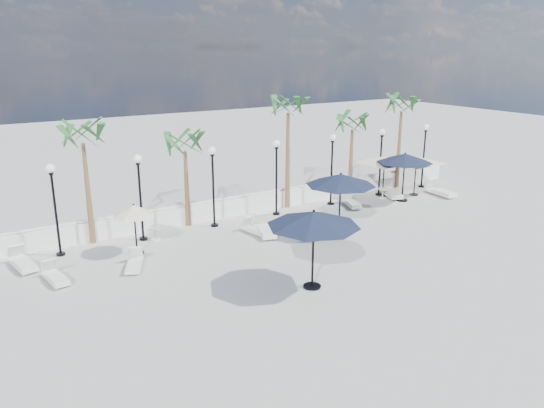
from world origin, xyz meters
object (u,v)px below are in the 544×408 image
lounger_1 (55,276)px  lounger_7 (391,192)px  lounger_3 (256,229)px  parasol_navy_left (314,219)px  parasol_navy_right (405,158)px  lounger_6 (440,191)px  lounger_0 (23,262)px  lounger_2 (134,263)px  parasol_cream_sq_b (385,156)px  lounger_5 (352,202)px  parasol_cream_small (134,211)px  parasol_navy_mid (341,180)px  parasol_cream_sq_a (417,157)px  lounger_4 (265,229)px

lounger_1 → lounger_7: bearing=-1.4°
lounger_3 → lounger_7: 9.82m
parasol_navy_left → parasol_navy_right: size_ratio=1.08×
lounger_7 → lounger_6: bearing=-5.7°
lounger_0 → lounger_6: 22.02m
lounger_2 → parasol_navy_left: size_ratio=0.52×
lounger_7 → lounger_0: bearing=-158.6°
lounger_3 → parasol_navy_right: size_ratio=0.57×
lounger_6 → lounger_2: bearing=-172.0°
lounger_1 → parasol_navy_right: size_ratio=0.57×
parasol_cream_sq_b → parasol_navy_left: bearing=-144.1°
lounger_2 → lounger_7: 15.87m
lounger_0 → lounger_5: (16.22, -0.31, -0.01)m
parasol_cream_sq_b → lounger_0: bearing=-179.1°
lounger_7 → parasol_cream_small: parasol_cream_small is taller
parasol_navy_mid → parasol_cream_sq_b: bearing=30.5°
lounger_0 → lounger_5: bearing=-10.6°
lounger_1 → lounger_7: (18.54, 2.01, 0.06)m
lounger_0 → lounger_5: lounger_0 is taller
lounger_1 → lounger_3: (8.82, 0.62, 0.00)m
parasol_navy_mid → parasol_cream_sq_a: (7.79, 2.81, -0.25)m
lounger_2 → lounger_7: bearing=32.4°
lounger_0 → lounger_6: size_ratio=0.94×
lounger_6 → parasol_cream_sq_b: (-2.95, 1.62, 2.06)m
lounger_5 → parasol_navy_left: size_ratio=0.57×
lounger_0 → lounger_4: lounger_4 is taller
lounger_1 → lounger_2: lounger_1 is taller
lounger_4 → lounger_0: bearing=-172.6°
parasol_navy_right → parasol_cream_small: bearing=179.7°
lounger_0 → lounger_5: size_ratio=1.05×
parasol_navy_right → parasol_navy_left: bearing=-149.5°
lounger_0 → parasol_navy_mid: 13.56m
parasol_navy_left → parasol_cream_small: 7.76m
lounger_2 → parasol_cream_sq_b: 15.72m
lounger_6 → parasol_navy_right: size_ratio=0.69×
lounger_3 → parasol_cream_sq_a: size_ratio=0.35×
lounger_1 → lounger_5: bearing=-1.4°
lounger_0 → parasol_cream_small: size_ratio=0.92×
parasol_navy_left → parasol_cream_sq_a: parasol_navy_left is taller
lounger_5 → parasol_navy_mid: (-3.25, -2.95, 2.28)m
lounger_5 → lounger_6: bearing=11.7°
lounger_0 → lounger_3: size_ratio=1.13×
parasol_cream_small → lounger_0: bearing=168.5°
lounger_1 → parasol_cream_small: bearing=10.6°
lounger_3 → parasol_cream_small: 5.67m
lounger_6 → lounger_5: bearing=175.1°
lounger_7 → parasol_cream_sq_b: parasol_cream_sq_b is taller
parasol_navy_right → parasol_cream_sq_b: (-0.28, 1.26, -0.08)m
parasol_navy_mid → parasol_navy_right: parasol_navy_mid is taller
lounger_6 → lounger_1: bearing=-173.3°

